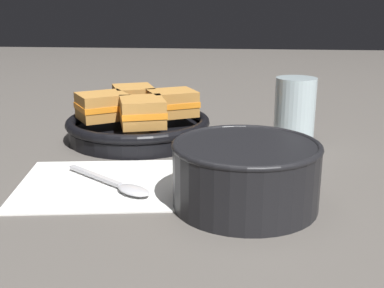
% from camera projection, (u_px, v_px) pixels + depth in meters
% --- Properties ---
extents(ground_plane, '(4.00, 4.00, 0.00)m').
position_uv_depth(ground_plane, '(177.00, 178.00, 0.69)').
color(ground_plane, '#56514C').
extents(napkin, '(0.26, 0.23, 0.00)m').
position_uv_depth(napkin, '(103.00, 183.00, 0.67)').
color(napkin, white).
rests_on(napkin, ground_plane).
extents(soup_bowl, '(0.18, 0.18, 0.08)m').
position_uv_depth(soup_bowl, '(246.00, 170.00, 0.59)').
color(soup_bowl, black).
rests_on(soup_bowl, ground_plane).
extents(spoon, '(0.14, 0.11, 0.01)m').
position_uv_depth(spoon, '(122.00, 186.00, 0.64)').
color(spoon, '#B7B7BC').
rests_on(spoon, napkin).
extents(skillet, '(0.27, 0.34, 0.04)m').
position_uv_depth(skillet, '(138.00, 127.00, 0.88)').
color(skillet, black).
rests_on(skillet, ground_plane).
extents(sandwich_near_left, '(0.10, 0.10, 0.05)m').
position_uv_depth(sandwich_near_left, '(142.00, 112.00, 0.81)').
color(sandwich_near_left, '#B27A38').
rests_on(sandwich_near_left, skillet).
extents(sandwich_near_right, '(0.11, 0.10, 0.05)m').
position_uv_depth(sandwich_near_right, '(172.00, 103.00, 0.88)').
color(sandwich_near_right, '#B27A38').
rests_on(sandwich_near_right, skillet).
extents(sandwich_far_left, '(0.10, 0.11, 0.05)m').
position_uv_depth(sandwich_far_left, '(134.00, 98.00, 0.93)').
color(sandwich_far_left, '#B27A38').
rests_on(sandwich_far_left, skillet).
extents(sandwich_far_right, '(0.11, 0.11, 0.05)m').
position_uv_depth(sandwich_far_right, '(102.00, 106.00, 0.86)').
color(sandwich_far_right, '#B27A38').
rests_on(sandwich_far_right, skillet).
extents(drinking_glass, '(0.07, 0.07, 0.12)m').
position_uv_depth(drinking_glass, '(295.00, 112.00, 0.84)').
color(drinking_glass, silver).
rests_on(drinking_glass, ground_plane).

